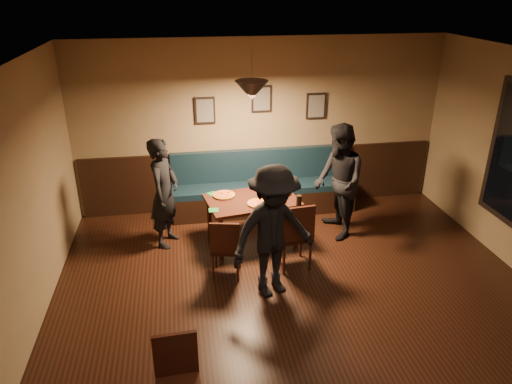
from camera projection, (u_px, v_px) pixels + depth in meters
The scene contains 23 objects.
floor at pixel (316, 340), 5.17m from camera, with size 7.00×7.00×0.00m, color black.
ceiling at pixel (333, 79), 4.03m from camera, with size 7.00×7.00×0.00m, color silver.
wall_back at pixel (261, 126), 7.76m from camera, with size 6.00×6.00×0.00m, color #8C704F.
wainscot at pixel (261, 178), 8.10m from camera, with size 5.88×0.06×1.00m, color black.
booth_bench at pixel (264, 184), 7.85m from camera, with size 3.00×0.60×1.00m, color #0F232D, non-canonical shape.
picture_left at pixel (205, 110), 7.48m from camera, with size 0.32×0.04×0.42m, color black.
picture_center at pixel (261, 99), 7.55m from camera, with size 0.32×0.04×0.42m, color black.
picture_right at pixel (316, 106), 7.74m from camera, with size 0.32×0.04×0.42m, color black.
pendant_lamp at pixel (252, 90), 6.23m from camera, with size 0.44×0.44×0.25m, color black.
dining_table at pixel (252, 220), 7.00m from camera, with size 1.28×0.82×0.69m, color black.
chair_near_left at pixel (226, 246), 6.17m from camera, with size 0.37×0.37×0.84m, color black, non-canonical shape.
chair_near_right at pixel (293, 234), 6.34m from camera, with size 0.43×0.43×0.97m, color black, non-canonical shape.
diner_left at pixel (164, 193), 6.77m from camera, with size 0.59×0.39×1.61m, color black.
diner_right at pixel (339, 182), 6.99m from camera, with size 0.84×0.65×1.72m, color black.
diner_front at pixel (273, 232), 5.64m from camera, with size 1.08×0.62×1.68m, color black.
pizza_a at pixel (224, 195), 6.95m from camera, with size 0.32×0.32×0.04m, color orange.
pizza_b at pixel (258, 203), 6.69m from camera, with size 0.31×0.31×0.04m, color gold.
pizza_c at pixel (281, 192), 7.03m from camera, with size 0.31×0.31×0.04m, color orange.
soda_glass at pixel (299, 201), 6.61m from camera, with size 0.08×0.08×0.16m, color black.
tabasco_bottle at pixel (287, 195), 6.85m from camera, with size 0.03×0.03×0.11m, color #A2050A.
napkin_a at pixel (212, 194), 7.03m from camera, with size 0.13×0.13×0.01m, color #1B6622.
napkin_b at pixel (214, 210), 6.52m from camera, with size 0.13×0.13×0.01m, color #1C6A2E.
cutlery_set at pixel (258, 211), 6.51m from camera, with size 0.02×0.18×0.00m, color silver.
Camera 1 is at (-1.31, -3.91, 3.56)m, focal length 33.50 mm.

